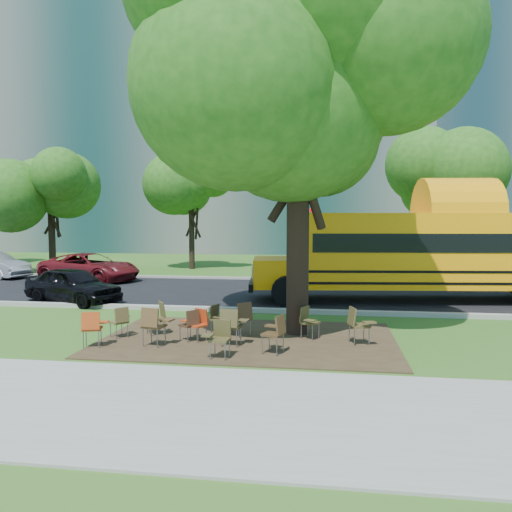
% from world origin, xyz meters
% --- Properties ---
extents(ground, '(160.00, 160.00, 0.00)m').
position_xyz_m(ground, '(0.00, 0.00, 0.00)').
color(ground, '#2A5B1C').
rests_on(ground, ground).
extents(sidewalk, '(60.00, 4.00, 0.04)m').
position_xyz_m(sidewalk, '(0.00, -5.00, 0.02)').
color(sidewalk, gray).
rests_on(sidewalk, ground).
extents(dirt_patch, '(7.00, 4.50, 0.03)m').
position_xyz_m(dirt_patch, '(1.00, -0.50, 0.01)').
color(dirt_patch, '#382819').
rests_on(dirt_patch, ground).
extents(asphalt_road, '(80.00, 8.00, 0.04)m').
position_xyz_m(asphalt_road, '(0.00, 7.00, 0.02)').
color(asphalt_road, black).
rests_on(asphalt_road, ground).
extents(kerb_near, '(80.00, 0.25, 0.14)m').
position_xyz_m(kerb_near, '(0.00, 3.00, 0.07)').
color(kerb_near, gray).
rests_on(kerb_near, ground).
extents(kerb_far, '(80.00, 0.25, 0.14)m').
position_xyz_m(kerb_far, '(0.00, 11.10, 0.07)').
color(kerb_far, gray).
rests_on(kerb_far, ground).
extents(building_main, '(38.00, 16.00, 22.00)m').
position_xyz_m(building_main, '(-8.00, 36.00, 11.00)').
color(building_main, slate).
rests_on(building_main, ground).
extents(bg_tree_0, '(5.20, 5.20, 7.18)m').
position_xyz_m(bg_tree_0, '(-12.00, 13.00, 4.57)').
color(bg_tree_0, black).
rests_on(bg_tree_0, ground).
extents(bg_tree_2, '(4.80, 4.80, 6.62)m').
position_xyz_m(bg_tree_2, '(-5.00, 16.00, 4.21)').
color(bg_tree_2, black).
rests_on(bg_tree_2, ground).
extents(bg_tree_3, '(5.60, 5.60, 7.84)m').
position_xyz_m(bg_tree_3, '(8.00, 14.00, 5.03)').
color(bg_tree_3, black).
rests_on(bg_tree_3, ground).
extents(main_tree, '(7.20, 7.20, 9.80)m').
position_xyz_m(main_tree, '(2.13, 0.24, 6.18)').
color(main_tree, black).
rests_on(main_tree, ground).
extents(school_bus, '(12.95, 4.22, 3.11)m').
position_xyz_m(school_bus, '(7.16, 5.99, 1.80)').
color(school_bus, '#FF9B08').
rests_on(school_bus, ground).
extents(chair_0, '(0.58, 0.63, 0.85)m').
position_xyz_m(chair_0, '(-2.34, -1.82, 0.52)').
color(chair_0, '#AA3B12').
rests_on(chair_0, ground).
extents(chair_1, '(0.68, 0.54, 0.93)m').
position_xyz_m(chair_1, '(-1.00, -1.56, 0.57)').
color(chair_1, '#4F371C').
rests_on(chair_1, ground).
extents(chair_2, '(0.53, 0.67, 0.78)m').
position_xyz_m(chair_2, '(-0.31, -0.93, 0.48)').
color(chair_2, '#3F2616').
rests_on(chair_2, ground).
extents(chair_3, '(0.65, 0.51, 0.79)m').
position_xyz_m(chair_3, '(-0.16, -0.89, 0.49)').
color(chair_3, '#AA3312').
rests_on(chair_3, ground).
extents(chair_4, '(0.62, 0.53, 0.90)m').
position_xyz_m(chair_4, '(0.74, -1.28, 0.56)').
color(chair_4, '#483D1F').
rests_on(chair_4, ground).
extents(chair_5, '(0.56, 0.48, 0.81)m').
position_xyz_m(chair_5, '(0.67, -2.24, 0.50)').
color(chair_5, '#443D1D').
rests_on(chair_5, ground).
extents(chair_6, '(0.54, 0.68, 0.87)m').
position_xyz_m(chair_6, '(1.79, -1.75, 0.54)').
color(chair_6, '#442E18').
rests_on(chair_6, ground).
extents(chair_7, '(0.66, 0.61, 0.89)m').
position_xyz_m(chair_7, '(3.57, -0.72, 0.55)').
color(chair_7, '#4C4121').
rests_on(chair_7, ground).
extents(chair_8, '(0.53, 0.67, 0.78)m').
position_xyz_m(chair_8, '(-2.10, -0.85, 0.48)').
color(chair_8, brown).
rests_on(chair_8, ground).
extents(chair_9, '(0.71, 0.56, 0.84)m').
position_xyz_m(chair_9, '(-1.34, -0.39, 0.52)').
color(chair_9, '#4B4120').
rests_on(chair_9, ground).
extents(chair_10, '(0.49, 0.62, 0.77)m').
position_xyz_m(chair_10, '(0.16, -0.16, 0.47)').
color(chair_10, '#493D1F').
rests_on(chair_10, ground).
extents(chair_11, '(0.60, 0.76, 0.88)m').
position_xyz_m(chair_11, '(0.82, -0.30, 0.55)').
color(chair_11, '#49311A').
rests_on(chair_11, ground).
extents(chair_12, '(0.52, 0.66, 0.79)m').
position_xyz_m(chair_12, '(2.42, -0.28, 0.49)').
color(chair_12, '#47401E').
rests_on(chair_12, ground).
extents(black_car, '(3.96, 2.68, 1.25)m').
position_xyz_m(black_car, '(-5.84, 3.80, 0.63)').
color(black_car, black).
rests_on(black_car, ground).
extents(bg_car_red, '(5.17, 3.30, 1.33)m').
position_xyz_m(bg_car_red, '(-8.08, 9.48, 0.66)').
color(bg_car_red, '#570E14').
rests_on(bg_car_red, ground).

